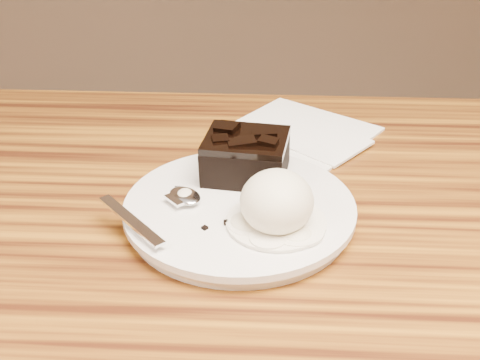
{
  "coord_description": "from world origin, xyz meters",
  "views": [
    {
      "loc": [
        -0.09,
        -0.44,
        1.09
      ],
      "look_at": [
        -0.12,
        0.07,
        0.79
      ],
      "focal_mm": 44.54,
      "sensor_mm": 36.0,
      "label": 1
    }
  ],
  "objects_px": {
    "spoon": "(185,197)",
    "napkin": "(296,132)",
    "brownie": "(246,159)",
    "plate": "(239,211)",
    "ice_cream_scoop": "(277,201)"
  },
  "relations": [
    {
      "from": "brownie",
      "to": "plate",
      "type": "bearing_deg",
      "value": -93.89
    },
    {
      "from": "spoon",
      "to": "napkin",
      "type": "bearing_deg",
      "value": 17.04
    },
    {
      "from": "spoon",
      "to": "napkin",
      "type": "relative_size",
      "value": 0.92
    },
    {
      "from": "plate",
      "to": "ice_cream_scoop",
      "type": "relative_size",
      "value": 3.16
    },
    {
      "from": "brownie",
      "to": "ice_cream_scoop",
      "type": "distance_m",
      "value": 0.1
    },
    {
      "from": "plate",
      "to": "brownie",
      "type": "height_order",
      "value": "brownie"
    },
    {
      "from": "plate",
      "to": "napkin",
      "type": "height_order",
      "value": "plate"
    },
    {
      "from": "spoon",
      "to": "napkin",
      "type": "height_order",
      "value": "spoon"
    },
    {
      "from": "plate",
      "to": "spoon",
      "type": "relative_size",
      "value": 1.49
    },
    {
      "from": "napkin",
      "to": "spoon",
      "type": "bearing_deg",
      "value": -120.53
    },
    {
      "from": "brownie",
      "to": "napkin",
      "type": "bearing_deg",
      "value": 67.64
    },
    {
      "from": "plate",
      "to": "ice_cream_scoop",
      "type": "distance_m",
      "value": 0.06
    },
    {
      "from": "plate",
      "to": "napkin",
      "type": "relative_size",
      "value": 1.37
    },
    {
      "from": "ice_cream_scoop",
      "to": "napkin",
      "type": "relative_size",
      "value": 0.43
    },
    {
      "from": "brownie",
      "to": "napkin",
      "type": "distance_m",
      "value": 0.16
    }
  ]
}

